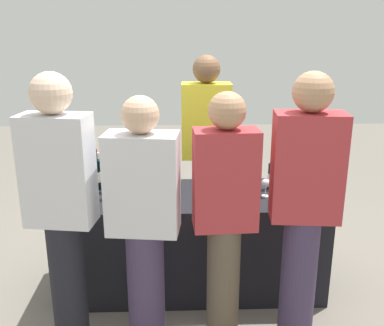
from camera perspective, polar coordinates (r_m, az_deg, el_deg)
name	(u,v)px	position (r m, az deg, el deg)	size (l,w,h in m)	color
ground_plane	(192,284)	(3.72, 0.00, -15.19)	(12.00, 12.00, 0.00)	slate
tasting_table	(192,240)	(3.53, 0.00, -9.90)	(1.98, 0.71, 0.77)	black
wine_bottle_0	(97,175)	(3.51, -12.14, -1.45)	(0.08, 0.08, 0.32)	black
wine_bottle_1	(113,176)	(3.46, -10.14, -1.65)	(0.08, 0.08, 0.32)	black
wine_bottle_2	(137,176)	(3.42, -7.10, -1.68)	(0.07, 0.07, 0.34)	black
wine_bottle_3	(175,177)	(3.41, -2.25, -1.84)	(0.08, 0.08, 0.30)	black
wine_bottle_4	(217,174)	(3.45, 3.26, -1.38)	(0.08, 0.08, 0.34)	black
wine_bottle_5	(239,173)	(3.49, 5.99, -1.32)	(0.08, 0.08, 0.32)	black
wine_bottle_6	(272,176)	(3.51, 10.23, -1.62)	(0.07, 0.07, 0.29)	black
wine_glass_0	(107,187)	(3.31, -10.88, -3.09)	(0.07, 0.07, 0.13)	silver
wine_glass_1	(206,189)	(3.19, 1.82, -3.30)	(0.07, 0.07, 0.15)	silver
wine_glass_2	(266,184)	(3.35, 9.45, -2.63)	(0.06, 0.06, 0.14)	silver
server_pouring	(206,148)	(3.94, 1.78, 1.97)	(0.43, 0.24, 1.76)	black
guest_0	(61,208)	(2.74, -16.40, -5.50)	(0.42, 0.27, 1.76)	black
guest_1	(144,220)	(2.71, -6.20, -7.32)	(0.45, 0.28, 1.63)	#3F3351
guest_2	(225,214)	(2.72, 4.21, -6.54)	(0.39, 0.23, 1.64)	brown
guest_3	(304,204)	(2.78, 14.18, -5.16)	(0.43, 0.26, 1.75)	#3F3351
menu_board	(123,197)	(4.28, -8.80, -4.33)	(0.55, 0.03, 0.87)	white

